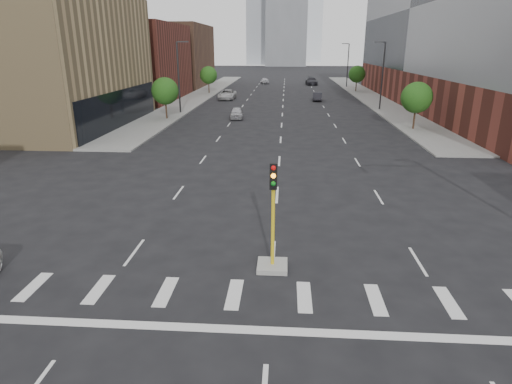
# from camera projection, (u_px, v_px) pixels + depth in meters

# --- Properties ---
(sidewalk_left_far) EXTENTS (5.00, 92.00, 0.15)m
(sidewalk_left_far) POSITION_uv_depth(u_px,v_px,m) (203.00, 94.00, 79.46)
(sidewalk_left_far) COLOR gray
(sidewalk_left_far) RESTS_ON ground
(sidewalk_right_far) EXTENTS (5.00, 92.00, 0.15)m
(sidewalk_right_far) POSITION_uv_depth(u_px,v_px,m) (366.00, 95.00, 77.53)
(sidewalk_right_far) COLOR gray
(sidewalk_right_far) RESTS_ON ground
(building_left_mid) EXTENTS (20.00, 24.00, 14.00)m
(building_left_mid) POSITION_uv_depth(u_px,v_px,m) (27.00, 61.00, 45.92)
(building_left_mid) COLOR tan
(building_left_mid) RESTS_ON ground
(building_left_far_a) EXTENTS (20.00, 22.00, 12.00)m
(building_left_far_a) POSITION_uv_depth(u_px,v_px,m) (118.00, 62.00, 70.80)
(building_left_far_a) COLOR brown
(building_left_far_a) RESTS_ON ground
(building_left_far_b) EXTENTS (20.00, 24.00, 13.00)m
(building_left_far_b) POSITION_uv_depth(u_px,v_px,m) (161.00, 56.00, 95.19)
(building_left_far_b) COLOR brown
(building_left_far_b) RESTS_ON ground
(building_right_main) EXTENTS (24.00, 70.00, 22.00)m
(building_right_main) POSITION_uv_depth(u_px,v_px,m) (495.00, 27.00, 59.85)
(building_right_main) COLOR brown
(building_right_main) RESTS_ON ground
(tower_mid) EXTENTS (18.00, 18.00, 44.00)m
(tower_mid) POSITION_uv_depth(u_px,v_px,m) (287.00, 14.00, 190.40)
(tower_mid) COLOR slate
(tower_mid) RESTS_ON ground
(median_traffic_signal) EXTENTS (1.20, 1.20, 4.40)m
(median_traffic_signal) POSITION_uv_depth(u_px,v_px,m) (273.00, 247.00, 16.79)
(median_traffic_signal) COLOR #999993
(median_traffic_signal) RESTS_ON ground
(streetlight_right_a) EXTENTS (1.60, 0.22, 9.07)m
(streetlight_right_a) POSITION_uv_depth(u_px,v_px,m) (382.00, 73.00, 58.10)
(streetlight_right_a) COLOR #2D2D30
(streetlight_right_a) RESTS_ON ground
(streetlight_right_b) EXTENTS (1.60, 0.22, 9.07)m
(streetlight_right_b) POSITION_uv_depth(u_px,v_px,m) (347.00, 63.00, 91.15)
(streetlight_right_b) COLOR #2D2D30
(streetlight_right_b) RESTS_ON ground
(streetlight_left) EXTENTS (1.60, 0.22, 9.07)m
(streetlight_left) POSITION_uv_depth(u_px,v_px,m) (179.00, 74.00, 55.10)
(streetlight_left) COLOR #2D2D30
(streetlight_left) RESTS_ON ground
(tree_left_near) EXTENTS (3.20, 3.20, 4.85)m
(tree_left_near) POSITION_uv_depth(u_px,v_px,m) (165.00, 91.00, 50.94)
(tree_left_near) COLOR #382619
(tree_left_near) RESTS_ON ground
(tree_left_far) EXTENTS (3.20, 3.20, 4.85)m
(tree_left_far) POSITION_uv_depth(u_px,v_px,m) (208.00, 75.00, 79.27)
(tree_left_far) COLOR #382619
(tree_left_far) RESTS_ON ground
(tree_right_near) EXTENTS (3.20, 3.20, 4.85)m
(tree_right_near) POSITION_uv_depth(u_px,v_px,m) (417.00, 98.00, 44.42)
(tree_right_near) COLOR #382619
(tree_right_near) RESTS_ON ground
(tree_right_far) EXTENTS (3.20, 3.20, 4.85)m
(tree_right_far) POSITION_uv_depth(u_px,v_px,m) (357.00, 74.00, 82.19)
(tree_right_far) COLOR #382619
(tree_right_far) RESTS_ON ground
(car_near_left) EXTENTS (1.87, 4.03, 1.34)m
(car_near_left) POSITION_uv_depth(u_px,v_px,m) (237.00, 113.00, 52.66)
(car_near_left) COLOR #A8A8AD
(car_near_left) RESTS_ON ground
(car_mid_right) EXTENTS (1.72, 4.18, 1.34)m
(car_mid_right) POSITION_uv_depth(u_px,v_px,m) (317.00, 97.00, 69.73)
(car_mid_right) COLOR black
(car_mid_right) RESTS_ON ground
(car_far_left) EXTENTS (2.72, 5.69, 1.57)m
(car_far_left) POSITION_uv_depth(u_px,v_px,m) (227.00, 95.00, 71.65)
(car_far_left) COLOR #B5B5B5
(car_far_left) RESTS_ON ground
(car_deep_right) EXTENTS (2.71, 6.05, 1.72)m
(car_deep_right) POSITION_uv_depth(u_px,v_px,m) (311.00, 81.00, 98.69)
(car_deep_right) COLOR black
(car_deep_right) RESTS_ON ground
(car_distant) EXTENTS (2.20, 4.28, 1.39)m
(car_distant) POSITION_uv_depth(u_px,v_px,m) (265.00, 81.00, 102.02)
(car_distant) COLOR #B8B8BD
(car_distant) RESTS_ON ground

